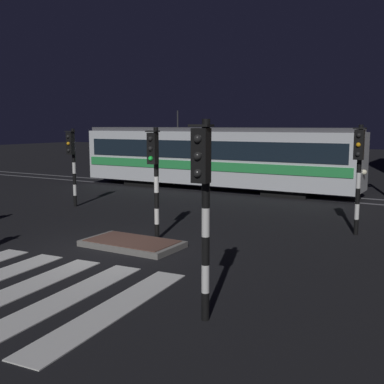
# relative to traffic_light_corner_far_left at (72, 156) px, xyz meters

# --- Properties ---
(ground_plane) EXTENTS (120.00, 120.00, 0.00)m
(ground_plane) POSITION_rel_traffic_light_corner_far_left_xyz_m (5.71, -4.65, -2.13)
(ground_plane) COLOR black
(rail_near) EXTENTS (80.00, 0.12, 0.03)m
(rail_near) POSITION_rel_traffic_light_corner_far_left_xyz_m (5.71, 6.93, -2.12)
(rail_near) COLOR #59595E
(rail_near) RESTS_ON ground
(rail_far) EXTENTS (80.00, 0.12, 0.03)m
(rail_far) POSITION_rel_traffic_light_corner_far_left_xyz_m (5.71, 8.36, -2.12)
(rail_far) COLOR #59595E
(rail_far) RESTS_ON ground
(traffic_island) EXTENTS (2.75, 1.51, 0.18)m
(traffic_island) POSITION_rel_traffic_light_corner_far_left_xyz_m (6.12, -4.03, -2.05)
(traffic_island) COLOR slate
(traffic_island) RESTS_ON ground
(traffic_light_corner_far_left) EXTENTS (0.36, 0.42, 3.23)m
(traffic_light_corner_far_left) POSITION_rel_traffic_light_corner_far_left_xyz_m (0.00, 0.00, 0.00)
(traffic_light_corner_far_left) COLOR black
(traffic_light_corner_far_left) RESTS_ON ground
(traffic_light_corner_near_right) EXTENTS (0.36, 0.42, 3.50)m
(traffic_light_corner_near_right) POSITION_rel_traffic_light_corner_far_left_xyz_m (10.32, -7.53, 0.17)
(traffic_light_corner_near_right) COLOR black
(traffic_light_corner_near_right) RESTS_ON ground
(traffic_light_median_centre) EXTENTS (0.36, 0.42, 3.32)m
(traffic_light_median_centre) POSITION_rel_traffic_light_corner_far_left_xyz_m (6.26, -3.10, 0.06)
(traffic_light_median_centre) COLOR black
(traffic_light_median_centre) RESTS_ON ground
(traffic_light_corner_far_right) EXTENTS (0.36, 0.42, 3.40)m
(traffic_light_corner_far_right) POSITION_rel_traffic_light_corner_far_left_xyz_m (11.25, 0.56, 0.11)
(traffic_light_corner_far_right) COLOR black
(traffic_light_corner_far_right) RESTS_ON ground
(tram) EXTENTS (15.14, 2.58, 4.15)m
(tram) POSITION_rel_traffic_light_corner_far_left_xyz_m (2.61, 7.64, -0.39)
(tram) COLOR silver
(tram) RESTS_ON ground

